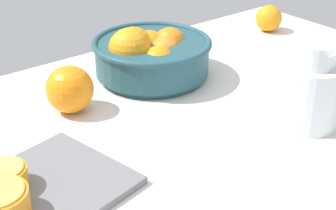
{
  "coord_description": "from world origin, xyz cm",
  "views": [
    {
      "loc": [
        -43.68,
        -54.66,
        44.45
      ],
      "look_at": [
        1.23,
        2.59,
        5.95
      ],
      "focal_mm": 53.95,
      "sensor_mm": 36.0,
      "label": 1
    }
  ],
  "objects": [
    {
      "name": "ground_plane",
      "position": [
        0.0,
        0.0,
        -1.5
      ],
      "size": [
        138.38,
        86.97,
        3.0
      ],
      "primitive_type": "cube",
      "color": "silver"
    },
    {
      "name": "loose_orange_2",
      "position": [
        -7.17,
        20.69,
        4.36
      ],
      "size": [
        8.72,
        8.72,
        8.72
      ],
      "primitive_type": "sphere",
      "color": "orange",
      "rests_on": "ground_plane"
    },
    {
      "name": "fruit_bowl",
      "position": [
        13.18,
        23.83,
        5.0
      ],
      "size": [
        24.66,
        24.66,
        11.51
      ],
      "color": "#234C56",
      "rests_on": "ground_plane"
    },
    {
      "name": "juice_pitcher",
      "position": [
        23.31,
        -8.46,
        5.76
      ],
      "size": [
        11.44,
        15.97,
        15.95
      ],
      "color": "white",
      "rests_on": "ground_plane"
    },
    {
      "name": "orange_half_1",
      "position": [
        -26.49,
        4.3,
        2.89
      ],
      "size": [
        6.76,
        6.76,
        3.38
      ],
      "color": "orange",
      "rests_on": "cutting_board"
    },
    {
      "name": "loose_orange_3",
      "position": [
        54.26,
        28.03,
        3.38
      ],
      "size": [
        6.75,
        6.75,
        6.75
      ],
      "primitive_type": "sphere",
      "color": "orange",
      "rests_on": "ground_plane"
    }
  ]
}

